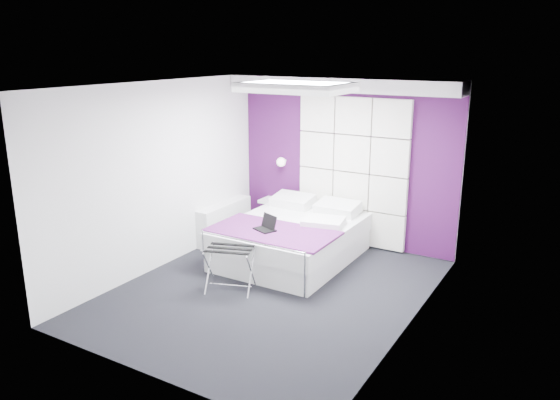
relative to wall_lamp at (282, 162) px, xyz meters
The scene contains 15 objects.
floor 2.61m from the wall_lamp, 62.99° to the right, with size 4.40×4.40×0.00m, color black.
ceiling 2.69m from the wall_lamp, 62.99° to the right, with size 4.40×4.40×0.00m, color white.
wall_back 1.06m from the wall_lamp, ahead, with size 3.60×3.60×0.00m, color white.
wall_left 2.19m from the wall_lamp, 110.01° to the right, with size 4.40×4.40×0.00m, color white.
wall_right 3.52m from the wall_lamp, 35.86° to the right, with size 4.40×4.40×0.00m, color white.
accent_wall 1.06m from the wall_lamp, ahead, with size 3.58×0.02×2.58m, color #3D0E40.
soffit 1.66m from the wall_lamp, ahead, with size 3.58×0.50×0.20m, color white.
headboard 1.20m from the wall_lamp, ahead, with size 1.80×0.08×2.30m, color white, non-canonical shape.
skylight 2.24m from the wall_lamp, 54.28° to the right, with size 1.36×0.86×0.12m, color white, non-canonical shape.
wall_lamp is the anchor object (origin of this frame).
radiator 1.35m from the wall_lamp, 130.10° to the right, with size 0.22×1.20×0.60m, color white.
bed 1.52m from the wall_lamp, 53.11° to the right, with size 1.75×2.11×0.74m.
nightstand 0.69m from the wall_lamp, 163.46° to the right, with size 0.44×0.34×0.05m, color white.
luggage_rack 2.55m from the wall_lamp, 75.89° to the right, with size 0.58×0.43×0.57m.
laptop 1.73m from the wall_lamp, 67.40° to the right, with size 0.29×0.21×0.21m.
Camera 1 is at (3.39, -5.49, 3.02)m, focal length 35.00 mm.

